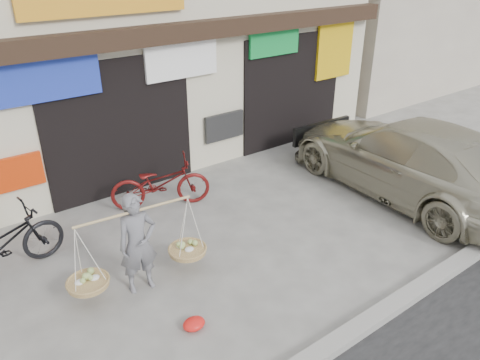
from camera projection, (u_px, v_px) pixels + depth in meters
ground at (225, 275)px, 7.15m from camera, size 70.00×70.00×0.00m
kerb at (319, 354)px, 5.69m from camera, size 70.00×0.25×0.12m
shophouse_block at (54, 1)px, 10.22m from camera, size 14.00×6.32×7.00m
street_vendor at (138, 247)px, 6.60m from camera, size 2.05×0.71×1.53m
bike_2 at (160, 183)px, 8.87m from camera, size 1.98×1.32×0.98m
suv at (408, 158)px, 9.27m from camera, size 2.42×5.38×1.53m
red_bag at (194, 324)px, 6.13m from camera, size 0.31×0.25×0.14m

